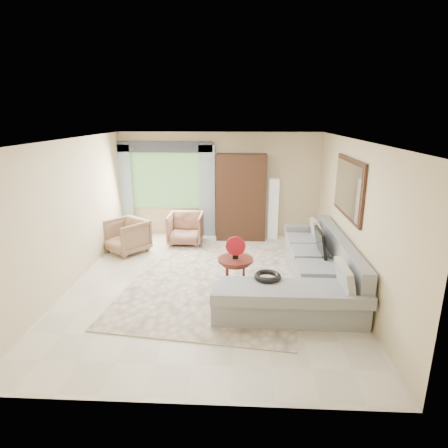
# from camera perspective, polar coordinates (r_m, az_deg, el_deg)

# --- Properties ---
(ground) EXTENTS (6.00, 6.00, 0.00)m
(ground) POSITION_cam_1_polar(r_m,az_deg,el_deg) (7.00, -2.22, -9.06)
(ground) COLOR silver
(ground) RESTS_ON ground
(area_rug) EXTENTS (3.47, 4.34, 0.02)m
(area_rug) POSITION_cam_1_polar(r_m,az_deg,el_deg) (7.09, -1.42, -8.61)
(area_rug) COLOR beige
(area_rug) RESTS_ON ground
(sectional_sofa) EXTENTS (2.30, 3.46, 0.90)m
(sectional_sofa) POSITION_cam_1_polar(r_m,az_deg,el_deg) (6.80, 12.89, -7.65)
(sectional_sofa) COLOR gray
(sectional_sofa) RESTS_ON ground
(tv_screen) EXTENTS (0.14, 0.74, 0.48)m
(tv_screen) POSITION_cam_1_polar(r_m,az_deg,el_deg) (7.18, 14.51, -2.72)
(tv_screen) COLOR black
(tv_screen) RESTS_ON sectional_sofa
(garden_hose) EXTENTS (0.43, 0.43, 0.09)m
(garden_hose) POSITION_cam_1_polar(r_m,az_deg,el_deg) (6.01, 6.65, -7.91)
(garden_hose) COLOR black
(garden_hose) RESTS_ON sectional_sofa
(coffee_table) EXTENTS (0.62, 0.62, 0.62)m
(coffee_table) POSITION_cam_1_polar(r_m,az_deg,el_deg) (6.59, 1.74, -7.66)
(coffee_table) COLOR #491913
(coffee_table) RESTS_ON ground
(red_disc) EXTENTS (0.34, 0.04, 0.34)m
(red_disc) POSITION_cam_1_polar(r_m,az_deg,el_deg) (6.39, 1.78, -3.38)
(red_disc) COLOR #AB111B
(red_disc) RESTS_ON coffee_table
(armchair_left) EXTENTS (1.14, 1.15, 0.75)m
(armchair_left) POSITION_cam_1_polar(r_m,az_deg,el_deg) (8.68, -14.64, -1.81)
(armchair_left) COLOR #987353
(armchair_left) RESTS_ON ground
(armchair_right) EXTENTS (0.80, 0.82, 0.74)m
(armchair_right) POSITION_cam_1_polar(r_m,az_deg,el_deg) (9.02, -5.88, -0.69)
(armchair_right) COLOR #9A7054
(armchair_right) RESTS_ON ground
(potted_plant) EXTENTS (0.64, 0.60, 0.56)m
(potted_plant) POSITION_cam_1_polar(r_m,az_deg,el_deg) (9.65, -14.27, -0.57)
(potted_plant) COLOR #999999
(potted_plant) RESTS_ON ground
(armoire) EXTENTS (1.20, 0.55, 2.10)m
(armoire) POSITION_cam_1_polar(r_m,az_deg,el_deg) (9.23, 2.61, 4.11)
(armoire) COLOR #321C10
(armoire) RESTS_ON ground
(floor_lamp) EXTENTS (0.24, 0.24, 1.50)m
(floor_lamp) POSITION_cam_1_polar(r_m,az_deg,el_deg) (9.39, 7.48, 2.32)
(floor_lamp) COLOR silver
(floor_lamp) RESTS_ON ground
(window) EXTENTS (1.80, 0.04, 1.40)m
(window) POSITION_cam_1_polar(r_m,az_deg,el_deg) (9.60, -8.84, 6.55)
(window) COLOR #669E59
(window) RESTS_ON wall_back
(curtain_left) EXTENTS (0.40, 0.08, 2.30)m
(curtain_left) POSITION_cam_1_polar(r_m,az_deg,el_deg) (9.83, -14.90, 4.93)
(curtain_left) COLOR #9EB7CC
(curtain_left) RESTS_ON ground
(curtain_right) EXTENTS (0.40, 0.08, 2.30)m
(curtain_right) POSITION_cam_1_polar(r_m,az_deg,el_deg) (9.41, -2.58, 4.97)
(curtain_right) COLOR #9EB7CC
(curtain_right) RESTS_ON ground
(valance) EXTENTS (2.40, 0.12, 0.26)m
(valance) POSITION_cam_1_polar(r_m,az_deg,el_deg) (9.43, -9.15, 11.57)
(valance) COLOR #1E232D
(valance) RESTS_ON wall_back
(wall_mirror) EXTENTS (0.05, 1.70, 1.05)m
(wall_mirror) POSITION_cam_1_polar(r_m,az_deg,el_deg) (7.02, 18.43, 5.23)
(wall_mirror) COLOR black
(wall_mirror) RESTS_ON wall_right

